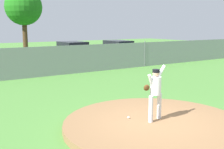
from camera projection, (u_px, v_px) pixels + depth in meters
The scene contains 10 objects.
ground_plane at pixel (69, 90), 13.15m from camera, with size 80.00×80.00×0.00m, color #4C8438.
asphalt_strip at pixel (19, 68), 20.13m from camera, with size 44.00×7.00×0.01m, color #2B2B2D.
pitchers_mound at pixel (155, 125), 8.20m from camera, with size 5.39×5.39×0.20m, color olive.
pitcher_youth at pixel (155, 89), 8.12m from camera, with size 0.80×0.32×1.63m.
baseball at pixel (128, 118), 8.41m from camera, with size 0.07×0.07×0.07m, color white.
chainlink_fence at pixel (39, 62), 16.28m from camera, with size 40.02×0.07×1.89m.
parked_car_silver at pixel (73, 53), 22.12m from camera, with size 2.07×4.09×1.75m.
parked_car_teal at pixel (118, 50), 25.14m from camera, with size 1.84×4.76×1.69m.
traffic_cone_orange at pixel (89, 59), 23.18m from camera, with size 0.40×0.40×0.55m.
tree_slender_far at pixel (24, 7), 27.68m from camera, with size 3.65×3.65×6.67m.
Camera 1 is at (-5.37, -5.83, 2.96)m, focal length 44.80 mm.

